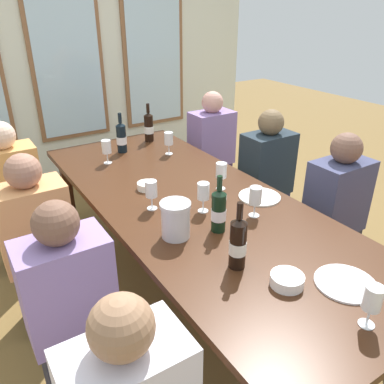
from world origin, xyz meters
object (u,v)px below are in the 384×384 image
(wine_glass_2, at_px, (372,300))
(wine_glass_4, at_px, (221,171))
(tasting_bowl_0, at_px, (147,186))
(dining_table, at_px, (193,209))
(seated_person_1, at_px, (211,155))
(wine_glass_1, at_px, (106,148))
(white_plate_1, at_px, (259,197))
(wine_glass_3, at_px, (169,140))
(tasting_bowl_1, at_px, (287,280))
(wine_glass_5, at_px, (255,196))
(metal_pitcher, at_px, (176,219))
(wine_glass_6, at_px, (151,190))
(seated_person_2, at_px, (39,250))
(seated_person_5, at_px, (334,219))
(seated_person_0, at_px, (15,201))
(seated_person_3, at_px, (265,183))
(wine_bottle_2, at_px, (238,243))
(wine_bottle_0, at_px, (149,127))
(white_plate_0, at_px, (345,283))
(wine_bottle_1, at_px, (219,210))
(wine_bottle_3, at_px, (121,137))
(seated_person_4, at_px, (72,316))

(wine_glass_2, bearing_deg, wine_glass_4, 78.97)
(tasting_bowl_0, bearing_deg, dining_table, -60.73)
(seated_person_1, bearing_deg, wine_glass_1, -170.00)
(white_plate_1, xyz_separation_m, wine_glass_3, (-0.09, 0.94, 0.11))
(tasting_bowl_1, xyz_separation_m, wine_glass_5, (0.27, 0.52, 0.10))
(dining_table, bearing_deg, metal_pitcher, -135.38)
(tasting_bowl_0, distance_m, wine_glass_3, 0.64)
(metal_pitcher, height_order, wine_glass_1, metal_pitcher)
(metal_pitcher, xyz_separation_m, wine_glass_6, (0.03, 0.32, 0.03))
(seated_person_1, bearing_deg, wine_glass_5, -116.25)
(seated_person_2, relative_size, seated_person_5, 1.00)
(metal_pitcher, bearing_deg, seated_person_0, 113.75)
(wine_glass_1, distance_m, seated_person_3, 1.24)
(wine_bottle_2, distance_m, wine_glass_3, 1.48)
(wine_bottle_0, relative_size, seated_person_5, 0.29)
(seated_person_5, bearing_deg, white_plate_0, -139.68)
(metal_pitcher, xyz_separation_m, tasting_bowl_1, (0.20, -0.58, -0.07))
(wine_glass_3, bearing_deg, wine_bottle_2, -107.64)
(white_plate_0, bearing_deg, seated_person_0, 116.12)
(dining_table, height_order, wine_bottle_0, wine_bottle_0)
(metal_pitcher, bearing_deg, wine_bottle_1, -17.72)
(dining_table, height_order, seated_person_0, seated_person_0)
(wine_bottle_2, bearing_deg, white_plate_1, 40.44)
(wine_bottle_2, bearing_deg, wine_glass_5, 40.09)
(wine_glass_5, distance_m, seated_person_2, 1.27)
(wine_glass_6, distance_m, seated_person_5, 1.23)
(wine_bottle_2, xyz_separation_m, seated_person_0, (-0.67, 1.66, -0.34))
(seated_person_0, bearing_deg, tasting_bowl_1, -67.63)
(seated_person_0, bearing_deg, white_plate_0, -63.88)
(tasting_bowl_0, bearing_deg, wine_glass_5, -60.92)
(seated_person_0, bearing_deg, seated_person_5, -38.92)
(white_plate_1, bearing_deg, wine_bottle_3, 107.79)
(seated_person_3, bearing_deg, seated_person_1, 90.00)
(wine_glass_2, distance_m, seated_person_0, 2.38)
(tasting_bowl_1, height_order, seated_person_5, seated_person_5)
(wine_glass_6, bearing_deg, wine_glass_3, 54.27)
(white_plate_1, relative_size, wine_glass_5, 1.45)
(wine_glass_2, bearing_deg, metal_pitcher, 107.40)
(white_plate_0, relative_size, seated_person_4, 0.23)
(wine_bottle_3, distance_m, seated_person_5, 1.66)
(seated_person_0, xyz_separation_m, seated_person_3, (1.71, -0.73, 0.00))
(wine_bottle_2, relative_size, seated_person_5, 0.29)
(wine_bottle_1, relative_size, wine_glass_5, 1.76)
(wine_glass_6, height_order, seated_person_5, seated_person_5)
(wine_bottle_2, distance_m, wine_bottle_3, 1.65)
(wine_bottle_0, distance_m, wine_glass_5, 1.47)
(white_plate_0, height_order, metal_pitcher, metal_pitcher)
(wine_bottle_0, bearing_deg, metal_pitcher, -111.88)
(wine_glass_4, height_order, seated_person_4, seated_person_4)
(dining_table, bearing_deg, white_plate_0, -82.75)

